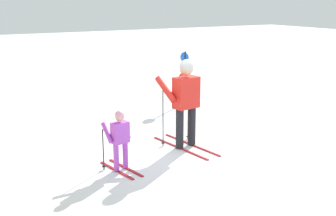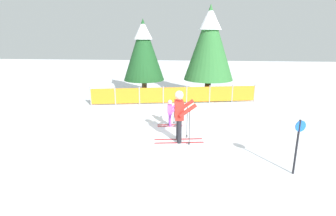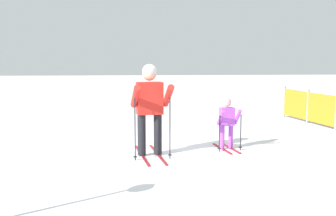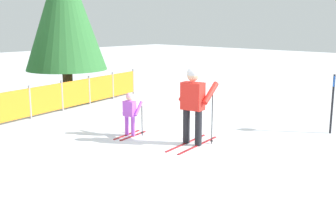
# 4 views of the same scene
# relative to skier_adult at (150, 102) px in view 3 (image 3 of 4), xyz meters

# --- Properties ---
(ground_plane) EXTENTS (60.00, 60.00, 0.00)m
(ground_plane) POSITION_rel_skier_adult_xyz_m (-0.28, 0.13, -1.01)
(ground_plane) COLOR white
(skier_adult) EXTENTS (1.63, 0.78, 1.69)m
(skier_adult) POSITION_rel_skier_adult_xyz_m (0.00, 0.00, 0.00)
(skier_adult) COLOR maroon
(skier_adult) RESTS_ON ground_plane
(skier_child) EXTENTS (0.98, 0.50, 1.02)m
(skier_child) POSITION_rel_skier_adult_xyz_m (-0.44, 1.53, -0.42)
(skier_child) COLOR maroon
(skier_child) RESTS_ON ground_plane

